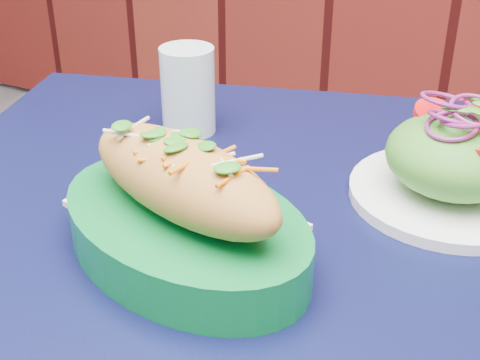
% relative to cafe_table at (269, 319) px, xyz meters
% --- Properties ---
extents(cafe_table, '(0.99, 0.99, 0.75)m').
position_rel_cafe_table_xyz_m(cafe_table, '(0.00, 0.00, 0.00)').
color(cafe_table, black).
rests_on(cafe_table, ground).
extents(banh_mi_basket, '(0.31, 0.25, 0.12)m').
position_rel_cafe_table_xyz_m(banh_mi_basket, '(-0.06, -0.05, 0.13)').
color(banh_mi_basket, '#09702F').
rests_on(banh_mi_basket, cafe_table).
extents(salad_plate, '(0.21, 0.21, 0.11)m').
position_rel_cafe_table_xyz_m(salad_plate, '(0.13, 0.16, 0.13)').
color(salad_plate, white).
rests_on(salad_plate, cafe_table).
extents(water_glass, '(0.07, 0.07, 0.11)m').
position_rel_cafe_table_xyz_m(water_glass, '(-0.20, 0.19, 0.14)').
color(water_glass, silver).
rests_on(water_glass, cafe_table).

